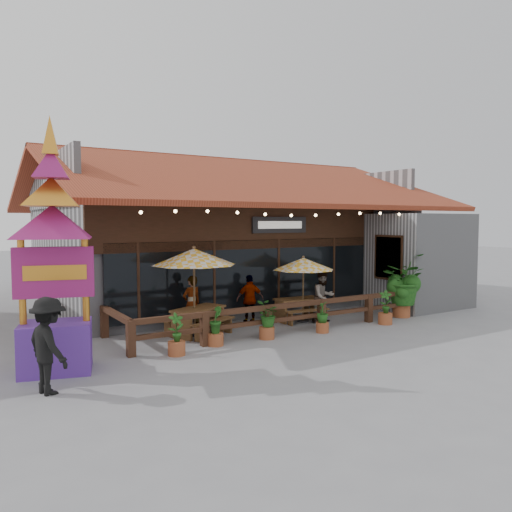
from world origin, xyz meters
TOP-DOWN VIEW (x-y plane):
  - ground at (0.00, 0.00)m, footprint 100.00×100.00m
  - restaurant_building at (0.26, 6.61)m, footprint 15.50×14.73m
  - patio_railing at (-2.25, -0.27)m, footprint 10.00×2.60m
  - umbrella_left at (-4.19, 0.80)m, footprint 2.97×2.97m
  - umbrella_right at (-0.32, 0.68)m, footprint 2.71×2.71m
  - picnic_table_left at (-4.07, 0.79)m, footprint 2.12×2.00m
  - picnic_table_right at (-0.33, 0.89)m, footprint 1.70×1.51m
  - thai_sign_tower at (-8.29, -0.84)m, footprint 2.73×2.73m
  - tropical_plant at (3.12, -0.45)m, footprint 2.10×2.12m
  - diner_a at (-4.06, 1.27)m, footprint 0.68×0.51m
  - diner_b at (0.21, 0.28)m, footprint 0.84×0.66m
  - diner_c at (-1.92, 1.41)m, footprint 0.99×0.58m
  - pedestrian at (-8.66, -2.22)m, footprint 1.00×1.36m
  - planter_a at (-5.50, -0.96)m, footprint 0.43×0.43m
  - planter_b at (-4.23, -0.62)m, footprint 0.45×0.49m
  - planter_c at (-2.65, -0.70)m, footprint 0.84×0.81m
  - planter_d at (-0.80, -0.91)m, footprint 0.49×0.49m
  - planter_e at (1.71, -1.04)m, footprint 0.47×0.46m

SIDE VIEW (x-z plane):
  - ground at x=0.00m, z-range 0.00..0.00m
  - planter_a at x=-5.50m, z-range -0.09..0.98m
  - planter_d at x=-0.80m, z-range -0.02..0.92m
  - planter_e at x=1.71m, z-range -0.09..1.02m
  - planter_b at x=-4.23m, z-range -0.05..1.00m
  - picnic_table_right at x=-0.33m, z-range 0.13..0.89m
  - picnic_table_left at x=-4.07m, z-range 0.14..0.94m
  - planter_c at x=-2.65m, z-range 0.07..1.12m
  - patio_railing at x=-2.25m, z-range 0.15..1.07m
  - diner_c at x=-1.92m, z-range 0.00..1.59m
  - diner_a at x=-4.06m, z-range 0.00..1.69m
  - diner_b at x=0.21m, z-range 0.00..1.70m
  - pedestrian at x=-8.66m, z-range 0.00..1.88m
  - tropical_plant at x=3.12m, z-range 0.16..2.37m
  - umbrella_right at x=-0.32m, z-range 0.82..3.01m
  - restaurant_building at x=0.26m, z-range -0.84..5.25m
  - umbrella_left at x=-4.19m, z-range 0.97..3.59m
  - thai_sign_tower at x=-8.29m, z-range 0.17..6.17m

